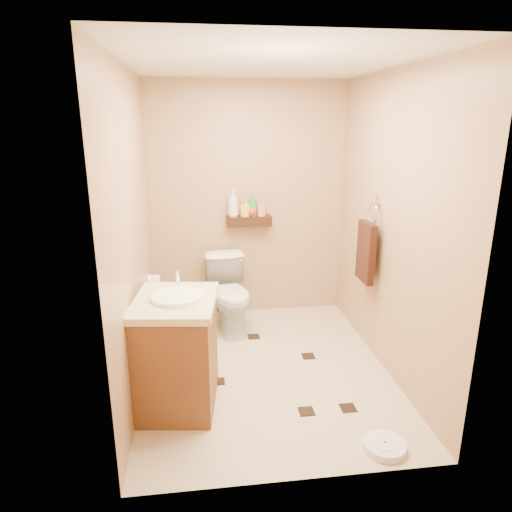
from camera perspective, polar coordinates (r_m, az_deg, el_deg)
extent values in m
plane|color=beige|center=(3.96, 1.18, -13.90)|extent=(2.50, 2.50, 0.00)
cube|color=tan|center=(4.72, -1.01, 6.74)|extent=(2.00, 0.04, 2.40)
cube|color=tan|center=(2.33, 5.95, -3.90)|extent=(2.00, 0.04, 2.40)
cube|color=tan|center=(3.50, -15.13, 2.63)|extent=(0.04, 2.50, 2.40)
cube|color=tan|center=(3.79, 16.46, 3.56)|extent=(0.04, 2.50, 2.40)
cube|color=silver|center=(3.43, 1.43, 23.11)|extent=(2.00, 2.50, 0.02)
cube|color=#311B0D|center=(4.68, -0.89, 4.40)|extent=(0.46, 0.14, 0.10)
cube|color=black|center=(3.80, -4.79, -15.35)|extent=(0.11, 0.11, 0.01)
cube|color=black|center=(4.16, 6.56, -12.33)|extent=(0.11, 0.11, 0.01)
cube|color=black|center=(3.48, 6.32, -18.74)|extent=(0.11, 0.11, 0.01)
cube|color=black|center=(4.35, -6.30, -10.97)|extent=(0.11, 0.11, 0.01)
cube|color=black|center=(3.56, 11.43, -18.11)|extent=(0.11, 0.11, 0.01)
cube|color=black|center=(4.47, -0.29, -10.04)|extent=(0.11, 0.11, 0.01)
imported|color=white|center=(4.53, -3.19, -4.80)|extent=(0.50, 0.76, 0.72)
cube|color=brown|center=(3.40, -9.78, -12.16)|extent=(0.60, 0.70, 0.78)
cube|color=beige|center=(3.22, -10.14, -5.69)|extent=(0.64, 0.74, 0.05)
cylinder|color=white|center=(3.21, -9.81, -5.18)|extent=(0.36, 0.36, 0.05)
cylinder|color=silver|center=(3.39, -9.74, -2.79)|extent=(0.03, 0.03, 0.12)
cylinder|color=white|center=(3.24, 15.77, -21.91)|extent=(0.35, 0.35, 0.05)
cylinder|color=white|center=(3.23, 15.81, -21.53)|extent=(0.16, 0.16, 0.01)
cylinder|color=#196662|center=(4.86, -10.42, -7.40)|extent=(0.10, 0.10, 0.11)
cylinder|color=white|center=(4.79, -10.55, -5.24)|extent=(0.02, 0.02, 0.30)
sphere|color=white|center=(4.74, -10.64, -3.63)|extent=(0.07, 0.07, 0.07)
cube|color=silver|center=(3.97, 15.04, 6.91)|extent=(0.03, 0.06, 0.08)
torus|color=silver|center=(3.98, 14.45, 5.21)|extent=(0.02, 0.19, 0.19)
cube|color=#381C11|center=(4.04, 13.57, 0.49)|extent=(0.06, 0.30, 0.52)
cylinder|color=white|center=(4.28, -12.66, -3.04)|extent=(0.11, 0.11, 0.11)
cylinder|color=silver|center=(4.27, -13.24, -2.30)|extent=(0.04, 0.02, 0.02)
imported|color=silver|center=(4.62, -2.91, 6.63)|extent=(0.11, 0.11, 0.28)
imported|color=yellow|center=(4.65, -1.25, 6.06)|extent=(0.11, 0.11, 0.18)
imported|color=red|center=(4.66, -0.56, 5.90)|extent=(0.15, 0.15, 0.15)
imported|color=#2E8A3D|center=(4.65, -0.40, 6.43)|extent=(0.10, 0.10, 0.24)
imported|color=#E2704B|center=(4.67, 0.75, 6.02)|extent=(0.09, 0.09, 0.16)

